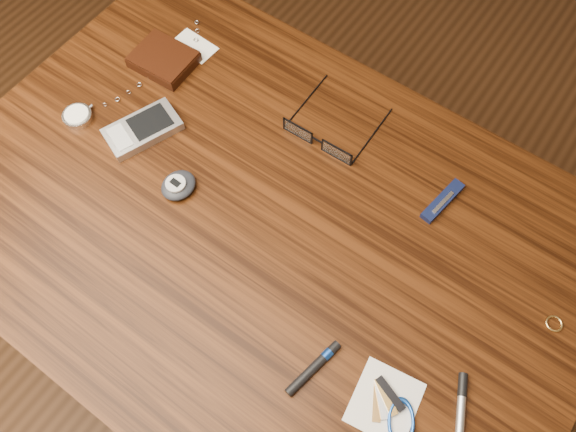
# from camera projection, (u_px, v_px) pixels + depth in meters

# --- Properties ---
(ground) EXTENTS (3.80, 3.80, 0.00)m
(ground) POSITION_uv_depth(u_px,v_px,m) (273.00, 342.00, 1.52)
(ground) COLOR #472814
(ground) RESTS_ON ground
(desk) EXTENTS (1.00, 0.70, 0.75)m
(desk) POSITION_uv_depth(u_px,v_px,m) (264.00, 248.00, 0.94)
(desk) COLOR #361908
(desk) RESTS_ON ground
(wallet_and_card) EXTENTS (0.11, 0.13, 0.02)m
(wallet_and_card) POSITION_uv_depth(u_px,v_px,m) (164.00, 59.00, 0.98)
(wallet_and_card) COLOR black
(wallet_and_card) RESTS_ON desk
(eyeglasses) EXTENTS (0.13, 0.14, 0.03)m
(eyeglasses) POSITION_uv_depth(u_px,v_px,m) (320.00, 139.00, 0.90)
(eyeglasses) COLOR black
(eyeglasses) RESTS_ON desk
(gold_ring) EXTENTS (0.03, 0.03, 0.00)m
(gold_ring) POSITION_uv_depth(u_px,v_px,m) (554.00, 324.00, 0.78)
(gold_ring) COLOR #E8BA62
(gold_ring) RESTS_ON desk
(pocket_watch) EXTENTS (0.09, 0.31, 0.02)m
(pocket_watch) POSITION_uv_depth(u_px,v_px,m) (82.00, 113.00, 0.93)
(pocket_watch) COLOR silver
(pocket_watch) RESTS_ON desk
(pda_phone) EXTENTS (0.10, 0.13, 0.02)m
(pda_phone) POSITION_uv_depth(u_px,v_px,m) (143.00, 129.00, 0.91)
(pda_phone) COLOR #B2B3B7
(pda_phone) RESTS_ON desk
(pedometer) EXTENTS (0.05, 0.06, 0.02)m
(pedometer) POSITION_uv_depth(u_px,v_px,m) (178.00, 185.00, 0.87)
(pedometer) COLOR black
(pedometer) RESTS_ON desk
(notepad_keys) EXTENTS (0.11, 0.10, 0.01)m
(notepad_keys) POSITION_uv_depth(u_px,v_px,m) (393.00, 412.00, 0.72)
(notepad_keys) COLOR silver
(notepad_keys) RESTS_ON desk
(pocket_knife) EXTENTS (0.03, 0.09, 0.01)m
(pocket_knife) POSITION_uv_depth(u_px,v_px,m) (443.00, 201.00, 0.86)
(pocket_knife) COLOR #0B0E37
(pocket_knife) RESTS_ON desk
(silver_pen) EXTENTS (0.07, 0.13, 0.01)m
(silver_pen) POSITION_uv_depth(u_px,v_px,m) (460.00, 420.00, 0.72)
(silver_pen) COLOR #BCBDC1
(silver_pen) RESTS_ON desk
(black_blue_pen) EXTENTS (0.03, 0.09, 0.01)m
(black_blue_pen) POSITION_uv_depth(u_px,v_px,m) (315.00, 366.00, 0.75)
(black_blue_pen) COLOR black
(black_blue_pen) RESTS_ON desk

